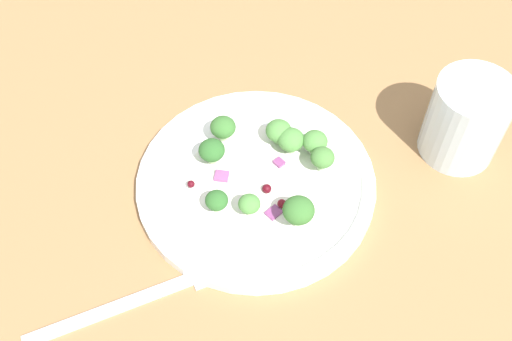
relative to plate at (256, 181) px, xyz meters
The scene contains 20 objects.
ground_plane 2.36cm from the plate, 38.73° to the right, with size 180.00×180.00×2.00cm, color olive.
plate is the anchor object (origin of this frame).
dressing_pool 0.44cm from the plate, 63.43° to the right, with size 13.51×13.51×0.20cm, color white.
broccoli_floret_0 6.97cm from the plate, 109.71° to the right, with size 2.91×2.91×2.94cm.
broccoli_floret_1 5.49cm from the plate, 168.60° to the left, with size 2.14×2.14×2.16cm.
broccoli_floret_2 4.55cm from the plate, 154.98° to the right, with size 2.06×2.06×2.08cm.
broccoli_floret_3 5.54cm from the plate, ahead, with size 2.60×2.60×2.63cm.
broccoli_floret_4 6.32cm from the plate, 67.68° to the left, with size 2.56×2.56×2.60cm.
broccoli_floret_5 5.26cm from the plate, 97.97° to the left, with size 2.56×2.56×2.59cm.
broccoli_floret_6 5.43cm from the plate, 16.23° to the right, with size 2.67×2.67×2.70cm.
broccoli_floret_7 6.95cm from the plate, 27.57° to the right, with size 2.50×2.50×2.53cm.
broccoli_floret_8 6.89cm from the plate, 47.15° to the right, with size 2.33×2.33×2.36cm.
cranberry_0 1.96cm from the plate, 110.76° to the right, with size 0.92×0.92×0.92cm, color #4C0A14.
cranberry_1 6.38cm from the plate, 133.56° to the left, with size 0.72×0.72×0.72cm, color #4C0A14.
cranberry_2 4.13cm from the plate, 109.37° to the right, with size 0.84×0.84×0.84cm, color maroon.
onion_bit_0 3.39cm from the plate, 121.21° to the left, with size 1.20×1.36×0.50cm, color #934C84.
onion_bit_1 4.36cm from the plate, 123.93° to the right, with size 1.39×1.10×0.45cm, color #843D75.
onion_bit_2 3.03cm from the plate, 22.66° to the right, with size 0.86×0.97×0.51cm, color #843D75.
fork 15.43cm from the plate, behind, with size 16.55×11.70×0.50cm.
water_glass 21.39cm from the plate, 42.78° to the right, with size 7.67×7.67×8.76cm, color silver.
Camera 1 is at (-29.97, -18.35, 51.00)cm, focal length 43.88 mm.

